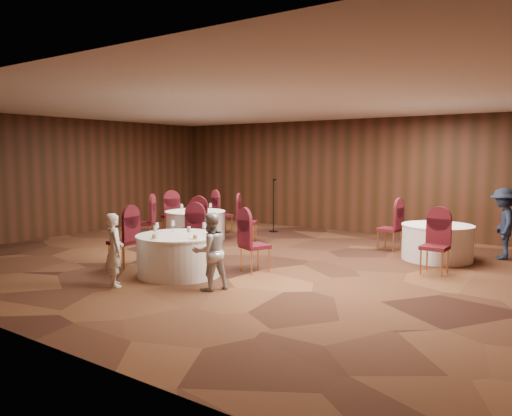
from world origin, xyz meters
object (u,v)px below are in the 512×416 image
Objects in this scene: mic_stand at (273,217)px; woman_b at (210,251)px; table_main at (180,254)px; man_c at (503,224)px; table_right at (437,242)px; woman_a at (115,250)px; table_left at (196,225)px.

mic_stand reaches higher than woman_b.
man_c reaches higher than table_main.
table_right is at bearing 175.95° from woman_b.
table_right is 1.19× the size of woman_a.
woman_a is at bearing -39.87° from woman_b.
man_c is (3.43, 5.42, 0.12)m from woman_b.
mic_stand is at bearing -132.83° from woman_b.
table_main is 1.28× the size of woman_a.
table_right is at bearing -66.54° from man_c.
mic_stand is 6.34m from woman_b.
woman_b is 0.84× the size of man_c.
table_left is 1.07× the size of table_right.
mic_stand is 1.01× the size of man_c.
table_right is at bearing -14.14° from mic_stand.
mic_stand reaches higher than man_c.
table_left is 1.23× the size of woman_b.
woman_b is 6.42m from man_c.
man_c is at bearing 47.34° from table_main.
table_left is (-2.40, 3.08, 0.00)m from table_main.
table_main is at bearing -74.82° from mic_stand.
mic_stand is (0.96, 2.24, 0.06)m from table_left.
woman_a is 0.97× the size of woman_b.
woman_b is at bearing -65.97° from mic_stand.
mic_stand is at bearing 66.89° from table_left.
woman_b is (3.54, -3.54, 0.26)m from table_left.
mic_stand is 6.03m from man_c.
table_right is (3.47, 4.08, 0.00)m from table_main.
man_c is (1.09, 0.88, 0.38)m from table_right.
table_right is 1.15× the size of woman_b.
woman_b reaches higher than table_left.
table_left is at bearing -113.11° from mic_stand.
table_main is at bearing -89.19° from woman_b.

